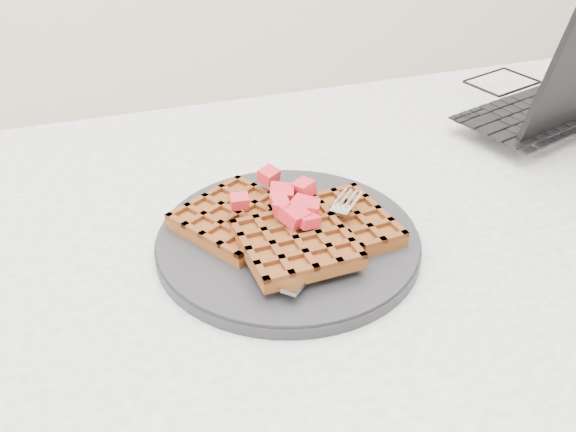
{
  "coord_description": "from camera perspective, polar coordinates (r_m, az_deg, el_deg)",
  "views": [
    {
      "loc": [
        -0.24,
        -0.52,
        1.16
      ],
      "look_at": [
        -0.07,
        0.0,
        0.79
      ],
      "focal_mm": 40.0,
      "sensor_mm": 36.0,
      "label": 1
    }
  ],
  "objects": [
    {
      "name": "strawberry_pile",
      "position": [
        0.66,
        0.0,
        1.01
      ],
      "size": [
        0.15,
        0.15,
        0.02
      ],
      "primitive_type": null,
      "color": "#A40D1A",
      "rests_on": "waffles"
    },
    {
      "name": "laptop",
      "position": [
        1.04,
        22.15,
        10.24
      ],
      "size": [
        0.38,
        0.33,
        0.23
      ],
      "rotation": [
        0.0,
        0.0,
        3.43
      ],
      "color": "black",
      "rests_on": "table"
    },
    {
      "name": "fork",
      "position": [
        0.66,
        3.6,
        -2.2
      ],
      "size": [
        0.14,
        0.15,
        0.02
      ],
      "primitive_type": null,
      "rotation": [
        0.0,
        0.0,
        -0.76
      ],
      "color": "silver",
      "rests_on": "plate"
    },
    {
      "name": "table",
      "position": [
        0.78,
        4.69,
        -8.73
      ],
      "size": [
        1.2,
        0.8,
        0.75
      ],
      "color": "silver",
      "rests_on": "ground"
    },
    {
      "name": "plate",
      "position": [
        0.69,
        0.0,
        -2.22
      ],
      "size": [
        0.28,
        0.28,
        0.02
      ],
      "primitive_type": "cylinder",
      "color": "black",
      "rests_on": "table"
    },
    {
      "name": "waffles",
      "position": [
        0.67,
        0.12,
        -1.07
      ],
      "size": [
        0.23,
        0.21,
        0.03
      ],
      "color": "brown",
      "rests_on": "plate"
    }
  ]
}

